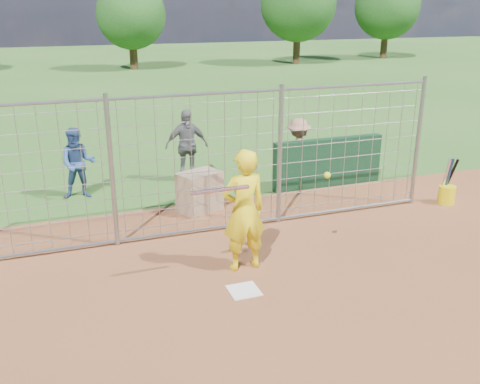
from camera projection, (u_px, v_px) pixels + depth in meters
name	position (u px, v px, depth m)	size (l,w,h in m)	color
ground	(239.00, 285.00, 7.87)	(100.00, 100.00, 0.00)	#2D591E
home_plate	(244.00, 291.00, 7.69)	(0.43, 0.43, 0.02)	silver
dugout_wall	(328.00, 163.00, 11.97)	(2.60, 0.20, 1.10)	#11381E
batter	(244.00, 211.00, 8.06)	(0.70, 0.46, 1.92)	yellow
bystander_a	(78.00, 163.00, 11.17)	(0.74, 0.57, 1.51)	navy
bystander_b	(187.00, 146.00, 12.18)	(0.99, 0.41, 1.70)	#56575B
bystander_c	(298.00, 152.00, 11.96)	(0.99, 0.57, 1.54)	#946851
equipment_bin	(200.00, 192.00, 10.56)	(0.80, 0.55, 0.80)	tan
equipment_in_play	(248.00, 186.00, 7.64)	(2.24, 0.21, 0.10)	silver
bucket_with_bats	(447.00, 192.00, 11.00)	(0.34, 0.38, 0.97)	yellow
backstop_fence	(200.00, 166.00, 9.23)	(9.08, 0.08, 2.60)	gray
tree_line	(132.00, 7.00, 32.60)	(44.66, 6.72, 6.48)	#3F2B19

